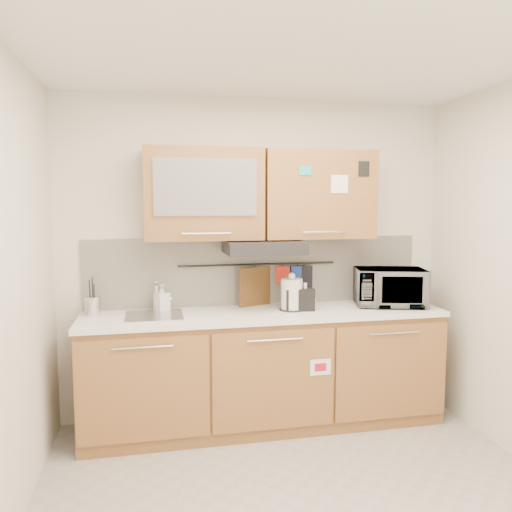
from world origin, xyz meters
name	(u,v)px	position (x,y,z in m)	size (l,w,h in m)	color
ceiling	(317,39)	(0.00, 0.00, 2.60)	(3.20, 3.20, 0.00)	white
wall_back	(257,259)	(0.00, 1.50, 1.30)	(3.20, 3.20, 0.00)	silver
base_cabinet	(265,375)	(0.00, 1.19, 0.41)	(2.80, 0.64, 0.88)	#965F35
countertop	(265,314)	(0.00, 1.19, 0.90)	(2.82, 0.62, 0.04)	white
backsplash	(257,271)	(0.00, 1.49, 1.20)	(2.80, 0.02, 0.56)	silver
upper_cabinets	(261,194)	(0.00, 1.32, 1.83)	(1.82, 0.37, 0.70)	#965F35
range_hood	(264,247)	(0.00, 1.25, 1.42)	(0.60, 0.46, 0.10)	black
sink	(154,315)	(-0.85, 1.21, 0.92)	(0.42, 0.40, 0.26)	silver
utensil_rail	(258,264)	(0.00, 1.45, 1.26)	(0.02, 0.02, 1.30)	black
utensil_crock	(93,306)	(-1.30, 1.31, 1.00)	(0.15, 0.15, 0.29)	silver
kettle	(292,295)	(0.22, 1.20, 1.04)	(0.22, 0.19, 0.30)	silver
toaster	(299,299)	(0.27, 1.18, 1.01)	(0.24, 0.15, 0.17)	black
microwave	(390,287)	(1.06, 1.20, 1.07)	(0.55, 0.37, 0.31)	#999999
soap_bottle	(162,298)	(-0.79, 1.37, 1.03)	(0.10, 0.10, 0.21)	#999999
cutting_board	(256,291)	(-0.02, 1.44, 1.04)	(0.32, 0.02, 0.39)	brown
oven_mitt	(298,279)	(0.34, 1.44, 1.13)	(0.13, 0.03, 0.22)	navy
dark_pouch	(304,278)	(0.39, 1.44, 1.14)	(0.13, 0.04, 0.21)	black
pot_holder	(283,275)	(0.21, 1.44, 1.17)	(0.12, 0.02, 0.14)	red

